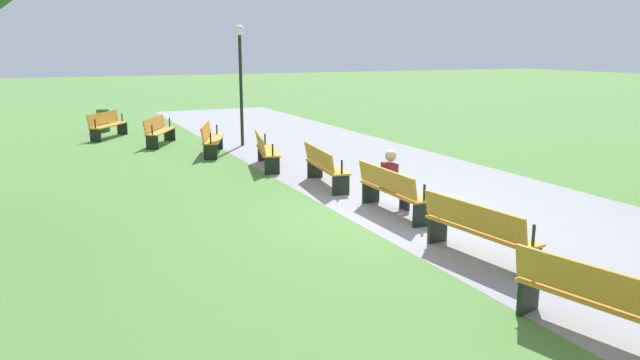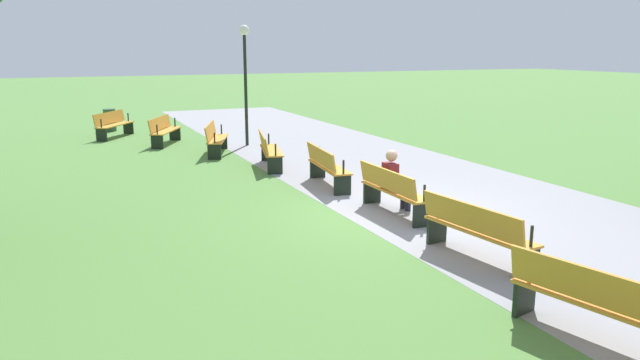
{
  "view_description": "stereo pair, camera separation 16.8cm",
  "coord_description": "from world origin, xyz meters",
  "px_view_note": "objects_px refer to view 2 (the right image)",
  "views": [
    {
      "loc": [
        9.29,
        -5.85,
        3.08
      ],
      "look_at": [
        0.0,
        -1.55,
        0.8
      ],
      "focal_mm": 33.56,
      "sensor_mm": 36.0,
      "label": 1
    },
    {
      "loc": [
        9.36,
        -5.7,
        3.08
      ],
      "look_at": [
        0.0,
        -1.55,
        0.8
      ],
      "focal_mm": 33.56,
      "sensor_mm": 36.0,
      "label": 2
    }
  ],
  "objects_px": {
    "bench_5": "(393,190)",
    "bench_6": "(476,229)",
    "bench_4": "(326,165)",
    "bench_0": "(113,124)",
    "bench_3": "(269,149)",
    "lamp_post": "(245,62)",
    "bench_1": "(164,130)",
    "trash_bin": "(110,120)",
    "bench_2": "(215,138)",
    "person_seated": "(394,179)",
    "bench_7": "(599,303)"
  },
  "relations": [
    {
      "from": "bench_5",
      "to": "bench_6",
      "type": "height_order",
      "value": "same"
    },
    {
      "from": "bench_4",
      "to": "bench_5",
      "type": "distance_m",
      "value": 2.65
    },
    {
      "from": "bench_0",
      "to": "bench_5",
      "type": "bearing_deg",
      "value": 51.55
    },
    {
      "from": "bench_3",
      "to": "lamp_post",
      "type": "relative_size",
      "value": 0.53
    },
    {
      "from": "bench_1",
      "to": "lamp_post",
      "type": "bearing_deg",
      "value": 90.29
    },
    {
      "from": "bench_6",
      "to": "trash_bin",
      "type": "distance_m",
      "value": 17.26
    },
    {
      "from": "trash_bin",
      "to": "bench_2",
      "type": "bearing_deg",
      "value": 20.39
    },
    {
      "from": "bench_0",
      "to": "person_seated",
      "type": "bearing_deg",
      "value": 52.41
    },
    {
      "from": "bench_0",
      "to": "bench_2",
      "type": "bearing_deg",
      "value": 61.83
    },
    {
      "from": "bench_7",
      "to": "lamp_post",
      "type": "bearing_deg",
      "value": 164.01
    },
    {
      "from": "bench_7",
      "to": "lamp_post",
      "type": "xyz_separation_m",
      "value": [
        -14.21,
        0.55,
        2.16
      ]
    },
    {
      "from": "bench_4",
      "to": "bench_7",
      "type": "relative_size",
      "value": 0.99
    },
    {
      "from": "bench_2",
      "to": "bench_7",
      "type": "xyz_separation_m",
      "value": [
        13.03,
        0.78,
        0.0
      ]
    },
    {
      "from": "bench_7",
      "to": "person_seated",
      "type": "relative_size",
      "value": 1.67
    },
    {
      "from": "bench_3",
      "to": "bench_7",
      "type": "xyz_separation_m",
      "value": [
        10.5,
        0.0,
        0.0
      ]
    },
    {
      "from": "bench_3",
      "to": "bench_5",
      "type": "xyz_separation_m",
      "value": [
        5.25,
        0.63,
        0.0
      ]
    },
    {
      "from": "bench_0",
      "to": "bench_3",
      "type": "xyz_separation_m",
      "value": [
        7.22,
        3.21,
        0.0
      ]
    },
    {
      "from": "bench_5",
      "to": "bench_0",
      "type": "bearing_deg",
      "value": -162.89
    },
    {
      "from": "trash_bin",
      "to": "bench_4",
      "type": "bearing_deg",
      "value": 17.48
    },
    {
      "from": "bench_1",
      "to": "bench_5",
      "type": "bearing_deg",
      "value": 41.23
    },
    {
      "from": "trash_bin",
      "to": "bench_0",
      "type": "bearing_deg",
      "value": -1.14
    },
    {
      "from": "bench_1",
      "to": "trash_bin",
      "type": "bearing_deg",
      "value": -134.29
    },
    {
      "from": "bench_1",
      "to": "lamp_post",
      "type": "xyz_separation_m",
      "value": [
        1.24,
        2.4,
        2.16
      ]
    },
    {
      "from": "bench_5",
      "to": "bench_7",
      "type": "distance_m",
      "value": 5.29
    },
    {
      "from": "bench_2",
      "to": "bench_4",
      "type": "distance_m",
      "value": 5.29
    },
    {
      "from": "bench_1",
      "to": "bench_6",
      "type": "relative_size",
      "value": 0.98
    },
    {
      "from": "bench_3",
      "to": "bench_7",
      "type": "bearing_deg",
      "value": 13.77
    },
    {
      "from": "bench_3",
      "to": "bench_6",
      "type": "relative_size",
      "value": 1.01
    },
    {
      "from": "bench_1",
      "to": "bench_5",
      "type": "xyz_separation_m",
      "value": [
        10.2,
        2.48,
        0.0
      ]
    },
    {
      "from": "bench_2",
      "to": "bench_6",
      "type": "xyz_separation_m",
      "value": [
        10.42,
        1.25,
        0.0
      ]
    },
    {
      "from": "bench_6",
      "to": "person_seated",
      "type": "height_order",
      "value": "person_seated"
    },
    {
      "from": "bench_5",
      "to": "person_seated",
      "type": "relative_size",
      "value": 1.62
    },
    {
      "from": "bench_5",
      "to": "trash_bin",
      "type": "xyz_separation_m",
      "value": [
        -14.22,
        -3.8,
        -0.06
      ]
    },
    {
      "from": "bench_5",
      "to": "lamp_post",
      "type": "distance_m",
      "value": 9.22
    },
    {
      "from": "person_seated",
      "to": "trash_bin",
      "type": "xyz_separation_m",
      "value": [
        -14.03,
        -3.95,
        -0.22
      ]
    },
    {
      "from": "bench_4",
      "to": "bench_5",
      "type": "height_order",
      "value": "same"
    },
    {
      "from": "bench_6",
      "to": "bench_2",
      "type": "bearing_deg",
      "value": 179.96
    },
    {
      "from": "person_seated",
      "to": "lamp_post",
      "type": "bearing_deg",
      "value": -178.53
    },
    {
      "from": "bench_0",
      "to": "lamp_post",
      "type": "relative_size",
      "value": 0.5
    },
    {
      "from": "bench_2",
      "to": "bench_3",
      "type": "height_order",
      "value": "same"
    },
    {
      "from": "bench_1",
      "to": "bench_7",
      "type": "xyz_separation_m",
      "value": [
        15.45,
        1.85,
        0.0
      ]
    },
    {
      "from": "bench_3",
      "to": "bench_5",
      "type": "distance_m",
      "value": 5.29
    },
    {
      "from": "bench_7",
      "to": "trash_bin",
      "type": "xyz_separation_m",
      "value": [
        -19.47,
        -3.17,
        -0.06
      ]
    },
    {
      "from": "bench_3",
      "to": "lamp_post",
      "type": "height_order",
      "value": "lamp_post"
    },
    {
      "from": "bench_1",
      "to": "bench_5",
      "type": "relative_size",
      "value": 1.0
    },
    {
      "from": "bench_0",
      "to": "lamp_post",
      "type": "xyz_separation_m",
      "value": [
        3.51,
        3.76,
        2.16
      ]
    },
    {
      "from": "bench_0",
      "to": "bench_4",
      "type": "relative_size",
      "value": 0.94
    },
    {
      "from": "bench_5",
      "to": "person_seated",
      "type": "xyz_separation_m",
      "value": [
        -0.19,
        0.14,
        0.16
      ]
    },
    {
      "from": "bench_0",
      "to": "person_seated",
      "type": "distance_m",
      "value": 12.91
    },
    {
      "from": "bench_6",
      "to": "trash_bin",
      "type": "height_order",
      "value": "bench_6"
    }
  ]
}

